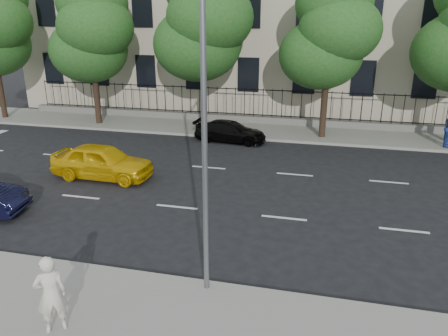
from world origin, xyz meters
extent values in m
plane|color=black|center=(0.00, 0.00, 0.00)|extent=(120.00, 120.00, 0.00)
cube|color=gray|center=(0.00, -4.00, 0.07)|extent=(60.00, 4.00, 0.15)
cube|color=gray|center=(0.00, 14.00, 0.07)|extent=(60.00, 4.00, 0.15)
cube|color=slate|center=(0.00, 15.70, 0.35)|extent=(30.00, 0.50, 0.40)
cube|color=black|center=(0.00, 15.70, 0.65)|extent=(28.80, 0.05, 0.05)
cube|color=black|center=(0.00, 15.70, 2.25)|extent=(28.80, 0.05, 0.05)
cylinder|color=slate|center=(2.50, -2.30, 4.15)|extent=(0.14, 0.14, 8.00)
cylinder|color=#382619|center=(-16.00, 13.20, 1.72)|extent=(0.36, 0.36, 3.15)
cylinder|color=#382619|center=(-9.00, 13.20, 1.64)|extent=(0.36, 0.36, 2.97)
ellipsoid|color=#1B5120|center=(-9.40, 13.50, 4.62)|extent=(4.75, 4.75, 3.90)
ellipsoid|color=#1B5120|center=(-8.50, 13.00, 6.00)|extent=(4.50, 4.50, 3.70)
ellipsoid|color=#1B5120|center=(-8.90, 13.60, 7.38)|extent=(4.25, 4.25, 3.50)
cylinder|color=#382619|center=(-2.00, 13.20, 1.81)|extent=(0.36, 0.36, 3.32)
ellipsoid|color=#1B5120|center=(-2.40, 13.50, 5.09)|extent=(5.13, 5.13, 4.21)
ellipsoid|color=#1B5120|center=(-1.50, 13.00, 6.58)|extent=(4.86, 4.86, 4.00)
cylinder|color=#382619|center=(5.00, 13.20, 1.69)|extent=(0.36, 0.36, 3.08)
ellipsoid|color=#1B5120|center=(4.60, 13.50, 4.67)|extent=(4.56, 4.56, 3.74)
ellipsoid|color=#1B5120|center=(5.50, 13.00, 5.99)|extent=(4.32, 4.32, 3.55)
ellipsoid|color=#1B5120|center=(5.10, 13.60, 7.31)|extent=(4.08, 4.08, 3.36)
imported|color=#E8B40C|center=(-4.15, 4.66, 0.75)|extent=(4.46, 1.88, 1.50)
imported|color=black|center=(0.02, 11.50, 0.58)|extent=(4.12, 1.94, 1.16)
imported|color=white|center=(-0.37, -4.63, 1.08)|extent=(0.81, 0.77, 1.86)
camera|label=1|loc=(5.17, -11.54, 6.89)|focal=35.00mm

